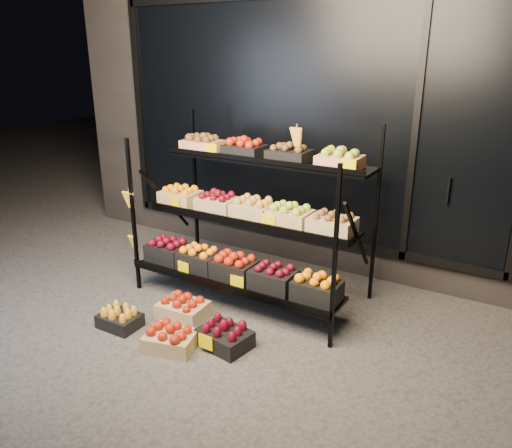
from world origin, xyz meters
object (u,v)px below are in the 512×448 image
Objects in this scene: display_rack at (247,219)px; floor_crate_left at (183,308)px; floor_crate_midleft at (120,318)px; floor_crate_midright at (170,338)px.

display_rack reaches higher than floor_crate_left.
floor_crate_left is at bearing 47.37° from floor_crate_midleft.
floor_crate_left is at bearing 102.31° from floor_crate_midright.
floor_crate_midleft is at bearing -121.18° from display_rack.
floor_crate_left is (-0.28, -0.65, -0.69)m from display_rack.
display_rack is 1.42m from floor_crate_midleft.
display_rack is at bearing 72.56° from floor_crate_midright.
floor_crate_midleft is at bearing 161.90° from floor_crate_midright.
floor_crate_left is 0.49m from floor_crate_midright.
floor_crate_midright is (0.22, -0.44, -0.00)m from floor_crate_left.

